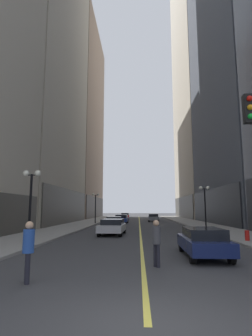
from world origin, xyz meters
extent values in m
plane|color=#38383A|center=(0.00, 35.00, 0.00)|extent=(200.00, 200.00, 0.00)
cube|color=gray|center=(-8.25, 35.00, 0.07)|extent=(4.50, 78.00, 0.15)
cube|color=gray|center=(8.25, 35.00, 0.07)|extent=(4.50, 78.00, 0.15)
cube|color=#E5D64C|center=(0.00, 35.00, 0.00)|extent=(0.16, 70.00, 0.01)
cube|color=#B7AD99|center=(-16.23, 34.50, 35.45)|extent=(11.45, 24.00, 70.90)
cube|color=#403C35|center=(-10.60, 34.50, 2.50)|extent=(0.50, 22.80, 5.00)
cube|color=gray|center=(-17.51, 60.00, 24.50)|extent=(14.02, 26.00, 49.00)
cube|color=#332A23|center=(-10.60, 60.00, 2.50)|extent=(0.50, 24.70, 5.00)
cube|color=black|center=(10.60, 34.50, 2.50)|extent=(0.50, 22.80, 5.00)
cube|color=#B7AD99|center=(16.72, 60.00, 42.39)|extent=(12.43, 26.00, 84.79)
cube|color=#403C35|center=(10.60, 60.00, 2.50)|extent=(0.50, 24.70, 5.00)
cube|color=#141E4C|center=(2.80, 7.52, 0.59)|extent=(1.83, 4.50, 0.55)
cube|color=black|center=(2.79, 7.30, 1.07)|extent=(1.60, 2.53, 0.50)
cylinder|color=black|center=(2.05, 9.10, 0.32)|extent=(0.23, 0.64, 0.64)
cylinder|color=black|center=(3.59, 9.08, 0.32)|extent=(0.23, 0.64, 0.64)
cylinder|color=black|center=(2.01, 5.97, 0.32)|extent=(0.23, 0.64, 0.64)
cylinder|color=black|center=(3.55, 5.95, 0.32)|extent=(0.23, 0.64, 0.64)
cube|color=#B7B7BC|center=(-2.38, 17.88, 0.59)|extent=(2.15, 4.69, 0.55)
cube|color=black|center=(-2.37, 18.11, 1.07)|extent=(1.83, 2.65, 0.50)
cylinder|color=black|center=(-1.60, 16.23, 0.32)|extent=(0.25, 0.65, 0.64)
cylinder|color=black|center=(-3.31, 16.30, 0.32)|extent=(0.25, 0.65, 0.64)
cylinder|color=black|center=(-1.45, 19.45, 0.32)|extent=(0.25, 0.65, 0.64)
cylinder|color=black|center=(-3.16, 19.53, 0.32)|extent=(0.25, 0.65, 0.64)
cube|color=maroon|center=(-2.89, 25.05, 0.59)|extent=(1.99, 4.37, 0.55)
cube|color=black|center=(-2.90, 25.26, 1.07)|extent=(1.69, 2.47, 0.50)
cylinder|color=black|center=(-2.04, 23.59, 0.32)|extent=(0.25, 0.65, 0.64)
cylinder|color=black|center=(-3.59, 23.51, 0.32)|extent=(0.25, 0.65, 0.64)
cylinder|color=black|center=(-2.18, 26.58, 0.32)|extent=(0.25, 0.65, 0.64)
cylinder|color=black|center=(-3.73, 26.51, 0.32)|extent=(0.25, 0.65, 0.64)
cube|color=navy|center=(-2.70, 35.66, 0.59)|extent=(2.00, 4.31, 0.55)
cube|color=black|center=(-2.70, 35.88, 1.07)|extent=(1.72, 2.43, 0.50)
cylinder|color=black|center=(-1.93, 34.15, 0.32)|extent=(0.24, 0.65, 0.64)
cylinder|color=black|center=(-3.57, 34.20, 0.32)|extent=(0.24, 0.65, 0.64)
cylinder|color=black|center=(-1.84, 37.13, 0.32)|extent=(0.24, 0.65, 0.64)
cylinder|color=black|center=(-3.48, 37.18, 0.32)|extent=(0.24, 0.65, 0.64)
cube|color=slate|center=(2.43, 42.38, 0.59)|extent=(1.92, 4.06, 0.55)
cube|color=black|center=(2.42, 42.18, 1.07)|extent=(1.66, 2.29, 0.50)
cylinder|color=black|center=(1.69, 43.81, 0.32)|extent=(0.24, 0.65, 0.64)
cylinder|color=black|center=(3.25, 43.76, 0.32)|extent=(0.24, 0.65, 0.64)
cylinder|color=black|center=(1.60, 41.00, 0.32)|extent=(0.24, 0.65, 0.64)
cylinder|color=black|center=(3.17, 40.95, 0.32)|extent=(0.24, 0.65, 0.64)
cube|color=#B21919|center=(-2.97, 51.51, 0.59)|extent=(1.90, 4.61, 0.55)
cube|color=black|center=(-2.98, 51.73, 1.07)|extent=(1.61, 2.60, 0.50)
cylinder|color=black|center=(-2.16, 49.95, 0.32)|extent=(0.25, 0.65, 0.64)
cylinder|color=black|center=(-3.64, 49.89, 0.32)|extent=(0.25, 0.65, 0.64)
cylinder|color=black|center=(-2.30, 53.12, 0.32)|extent=(0.25, 0.65, 0.64)
cylinder|color=black|center=(-3.77, 53.06, 0.32)|extent=(0.25, 0.65, 0.64)
cylinder|color=black|center=(-3.46, 2.75, 0.44)|extent=(0.14, 0.14, 0.88)
cylinder|color=black|center=(-3.53, 2.89, 0.44)|extent=(0.14, 0.14, 0.88)
cylinder|color=#234799|center=(-3.49, 2.82, 1.23)|extent=(0.46, 0.46, 0.70)
sphere|color=tan|center=(-3.49, 2.82, 1.70)|extent=(0.24, 0.24, 0.24)
cylinder|color=black|center=(0.57, 5.22, 0.43)|extent=(0.14, 0.14, 0.85)
cylinder|color=black|center=(0.47, 5.34, 0.43)|extent=(0.14, 0.14, 0.85)
cylinder|color=#3F3F44|center=(0.52, 5.28, 1.19)|extent=(0.48, 0.48, 0.68)
sphere|color=tan|center=(0.52, 5.28, 1.65)|extent=(0.23, 0.23, 0.23)
cube|color=black|center=(3.20, 2.57, 5.20)|extent=(0.28, 0.24, 0.90)
sphere|color=red|center=(3.20, 2.43, 5.48)|extent=(0.17, 0.17, 0.17)
sphere|color=orange|center=(3.20, 2.43, 5.20)|extent=(0.17, 0.17, 0.17)
sphere|color=green|center=(3.20, 2.43, 4.92)|extent=(0.17, 0.17, 0.17)
cylinder|color=black|center=(-6.40, 9.99, 2.10)|extent=(0.14, 0.14, 4.20)
cylinder|color=black|center=(-6.40, 9.99, 4.15)|extent=(0.80, 0.06, 0.06)
sphere|color=white|center=(-6.75, 9.99, 4.25)|extent=(0.36, 0.36, 0.36)
sphere|color=white|center=(-6.05, 9.99, 4.25)|extent=(0.36, 0.36, 0.36)
cylinder|color=black|center=(-6.40, 33.92, 2.10)|extent=(0.14, 0.14, 4.20)
cylinder|color=black|center=(-6.40, 33.92, 4.15)|extent=(0.80, 0.06, 0.06)
sphere|color=white|center=(-6.75, 33.92, 4.25)|extent=(0.36, 0.36, 0.36)
sphere|color=white|center=(-6.05, 33.92, 4.25)|extent=(0.36, 0.36, 0.36)
cylinder|color=black|center=(6.40, 21.67, 2.10)|extent=(0.14, 0.14, 4.20)
cylinder|color=black|center=(6.40, 21.67, 4.15)|extent=(0.80, 0.06, 0.06)
sphere|color=white|center=(6.05, 21.67, 4.25)|extent=(0.36, 0.36, 0.36)
sphere|color=white|center=(6.75, 21.67, 4.25)|extent=(0.36, 0.36, 0.36)
cylinder|color=red|center=(6.90, 12.91, 0.40)|extent=(0.28, 0.28, 0.80)
camera|label=1|loc=(-0.17, -5.44, 2.19)|focal=28.88mm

